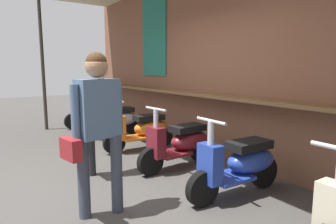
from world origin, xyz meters
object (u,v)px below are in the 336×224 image
object	(u,v)px
scooter_silver	(116,120)
scooter_orange	(143,129)
scooter_blue	(241,163)
shopper_browsing	(97,119)
scooter_red	(95,112)
scooter_maroon	(182,143)
shopper_with_handbag	(101,108)

from	to	relation	value
scooter_silver	scooter_orange	distance (m)	1.24
scooter_blue	shopper_browsing	xyz separation A→B (m)	(-0.47, -1.59, 0.63)
scooter_red	scooter_blue	xyz separation A→B (m)	(4.99, -0.00, 0.00)
scooter_blue	scooter_red	bearing A→B (deg)	-87.73
scooter_silver	scooter_orange	world-z (taller)	same
scooter_maroon	scooter_blue	world-z (taller)	same
scooter_blue	shopper_with_handbag	distance (m)	2.00
shopper_with_handbag	scooter_blue	bearing A→B (deg)	33.65
scooter_red	scooter_blue	size ratio (longest dim) A/B	1.00
scooter_orange	shopper_browsing	bearing A→B (deg)	53.52
scooter_orange	scooter_maroon	xyz separation A→B (m)	(1.20, -0.00, 0.00)
scooter_orange	scooter_silver	bearing A→B (deg)	-86.80
shopper_browsing	scooter_red	bearing A→B (deg)	149.44
scooter_silver	shopper_with_handbag	bearing A→B (deg)	63.68
scooter_maroon	shopper_browsing	size ratio (longest dim) A/B	0.84
scooter_maroon	scooter_orange	bearing A→B (deg)	-93.83
scooter_silver	scooter_maroon	distance (m)	2.44
scooter_silver	scooter_red	bearing A→B (deg)	-87.75
scooter_orange	scooter_blue	bearing A→B (deg)	93.21
scooter_maroon	shopper_with_handbag	xyz separation A→B (m)	(-0.36, -1.13, 0.59)
scooter_blue	shopper_browsing	distance (m)	1.77
shopper_with_handbag	scooter_silver	bearing A→B (deg)	148.78
scooter_blue	shopper_browsing	world-z (taller)	shopper_browsing
scooter_maroon	shopper_browsing	xyz separation A→B (m)	(0.71, -1.59, 0.63)
scooter_silver	shopper_browsing	bearing A→B (deg)	65.55
shopper_with_handbag	scooter_orange	bearing A→B (deg)	123.90
scooter_silver	shopper_browsing	xyz separation A→B (m)	(3.15, -1.59, 0.63)
scooter_blue	shopper_browsing	size ratio (longest dim) A/B	0.84
scooter_maroon	scooter_blue	distance (m)	1.19
scooter_red	scooter_maroon	distance (m)	3.80
scooter_orange	scooter_blue	world-z (taller)	same
scooter_orange	shopper_with_handbag	world-z (taller)	shopper_with_handbag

